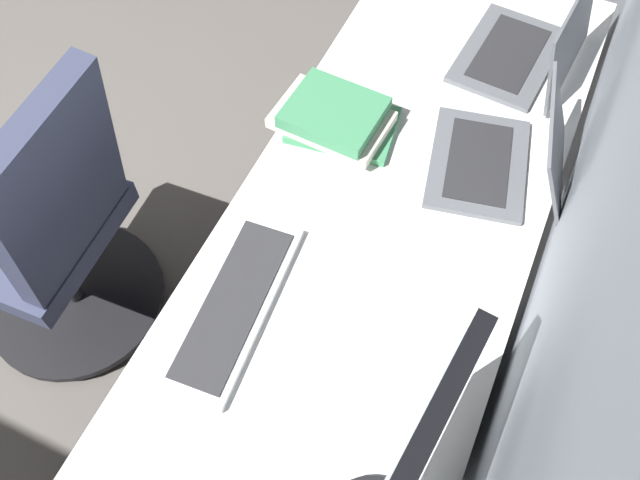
{
  "coord_description": "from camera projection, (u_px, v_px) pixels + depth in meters",
  "views": [
    {
      "loc": [
        0.49,
        2.12,
        1.94
      ],
      "look_at": [
        -0.06,
        1.87,
        0.95
      ],
      "focal_mm": 36.64,
      "sensor_mm": 36.0,
      "label": 1
    }
  ],
  "objects": [
    {
      "name": "laptop_leftmost",
      "position": [
        508.0,
        156.0,
        1.47
      ],
      "size": [
        0.35,
        0.35,
        0.21
      ],
      "color": "#595B60",
      "rests_on": "desk"
    },
    {
      "name": "keyboard_main",
      "position": [
        234.0,
        304.0,
        1.32
      ],
      "size": [
        0.43,
        0.17,
        0.02
      ],
      "color": "silver",
      "rests_on": "desk"
    },
    {
      "name": "book_stack_near",
      "position": [
        335.0,
        118.0,
        1.55
      ],
      "size": [
        0.22,
        0.3,
        0.08
      ],
      "color": "#3D8456",
      "rests_on": "desk"
    },
    {
      "name": "laptop_center",
      "position": [
        532.0,
        49.0,
        1.65
      ],
      "size": [
        0.35,
        0.3,
        0.22
      ],
      "color": "#595B60",
      "rests_on": "desk"
    },
    {
      "name": "drawer_pedestal",
      "position": [
        350.0,
        369.0,
        1.66
      ],
      "size": [
        0.4,
        0.51,
        0.69
      ],
      "color": "white",
      "rests_on": "ground"
    },
    {
      "name": "office_chair",
      "position": [
        51.0,
        237.0,
        1.74
      ],
      "size": [
        0.56,
        0.56,
        0.97
      ],
      "color": "#383D56",
      "rests_on": "ground"
    },
    {
      "name": "desk",
      "position": [
        341.0,
        318.0,
        1.39
      ],
      "size": [
        2.34,
        0.66,
        0.73
      ],
      "color": "white",
      "rests_on": "ground"
    }
  ]
}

